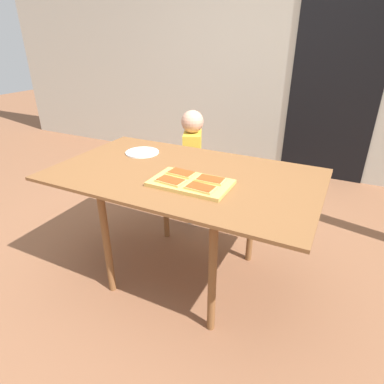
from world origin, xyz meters
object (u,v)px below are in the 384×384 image
object	(u,v)px
dining_table	(184,184)
pizza_slice_far_left	(181,173)
child_left	(192,160)
pizza_slice_far_right	(211,180)
pizza_slice_near_left	(171,181)
cutting_board	(191,183)
pizza_slice_near_right	(201,188)
plate_white_left	(142,152)

from	to	relation	value
dining_table	pizza_slice_far_left	xyz separation A→B (m)	(0.02, -0.06, 0.10)
child_left	pizza_slice_far_right	bearing A→B (deg)	-57.36
pizza_slice_far_left	pizza_slice_near_left	world-z (taller)	same
dining_table	child_left	xyz separation A→B (m)	(-0.29, 0.71, -0.12)
dining_table	cutting_board	xyz separation A→B (m)	(0.11, -0.13, 0.08)
pizza_slice_far_left	pizza_slice_near_right	bearing A→B (deg)	-35.29
pizza_slice_near_right	child_left	size ratio (longest dim) A/B	0.17
pizza_slice_far_right	pizza_slice_far_left	world-z (taller)	same
pizza_slice_far_right	pizza_slice_near_left	world-z (taller)	same
pizza_slice_near_right	child_left	bearing A→B (deg)	118.81
pizza_slice_far_right	pizza_slice_near_left	size ratio (longest dim) A/B	0.96
cutting_board	pizza_slice_far_right	xyz separation A→B (m)	(0.10, 0.05, 0.02)
cutting_board	pizza_slice_far_left	distance (m)	0.12
pizza_slice_far_left	child_left	world-z (taller)	child_left
pizza_slice_far_right	child_left	xyz separation A→B (m)	(-0.50, 0.78, -0.23)
cutting_board	plate_white_left	bearing A→B (deg)	149.19
dining_table	pizza_slice_far_right	world-z (taller)	pizza_slice_far_right
cutting_board	pizza_slice_near_right	bearing A→B (deg)	-35.39
pizza_slice_near_right	plate_white_left	bearing A→B (deg)	148.51
plate_white_left	pizza_slice_far_right	bearing A→B (deg)	-22.83
cutting_board	child_left	size ratio (longest dim) A/B	0.45
pizza_slice_far_right	plate_white_left	world-z (taller)	pizza_slice_far_right
pizza_slice_near_left	child_left	bearing A→B (deg)	109.22
dining_table	child_left	size ratio (longest dim) A/B	1.64
pizza_slice_far_left	cutting_board	bearing A→B (deg)	-35.20
pizza_slice_near_left	cutting_board	bearing A→B (deg)	31.25
pizza_slice_far_left	plate_white_left	world-z (taller)	pizza_slice_far_left
cutting_board	pizza_slice_far_left	bearing A→B (deg)	144.80
pizza_slice_near_left	plate_white_left	distance (m)	0.59
pizza_slice_far_left	plate_white_left	distance (m)	0.52
pizza_slice_near_left	pizza_slice_far_left	bearing A→B (deg)	89.79
dining_table	pizza_slice_near_right	xyz separation A→B (m)	(0.20, -0.19, 0.10)
pizza_slice_near_right	plate_white_left	size ratio (longest dim) A/B	0.69
child_left	pizza_slice_near_left	bearing A→B (deg)	-70.78
dining_table	plate_white_left	bearing A→B (deg)	155.74
cutting_board	pizza_slice_far_left	size ratio (longest dim) A/B	2.71
pizza_slice_far_right	pizza_slice_near_right	xyz separation A→B (m)	(-0.01, -0.12, 0.00)
cutting_board	pizza_slice_far_right	bearing A→B (deg)	29.94
pizza_slice_near_left	dining_table	bearing A→B (deg)	96.05
cutting_board	pizza_slice_near_left	xyz separation A→B (m)	(-0.09, -0.06, 0.02)
pizza_slice_far_right	pizza_slice_near_left	distance (m)	0.22
cutting_board	pizza_slice_far_right	world-z (taller)	pizza_slice_far_right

